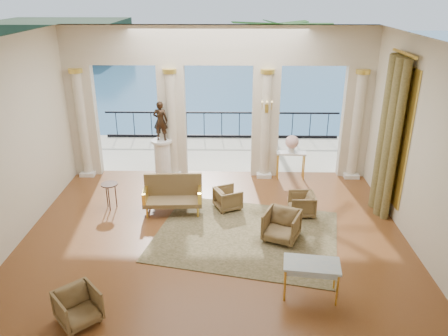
{
  "coord_description": "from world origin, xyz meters",
  "views": [
    {
      "loc": [
        0.39,
        -8.84,
        5.48
      ],
      "look_at": [
        0.22,
        0.6,
        1.54
      ],
      "focal_mm": 35.0,
      "sensor_mm": 36.0,
      "label": 1
    }
  ],
  "objects_px": {
    "armchair_c": "(302,203)",
    "console_table": "(291,157)",
    "settee": "(173,194)",
    "statue": "(160,121)",
    "armchair_b": "(282,224)",
    "side_table": "(110,187)",
    "armchair_d": "(228,197)",
    "armchair_a": "(78,305)",
    "pedestal": "(163,160)",
    "game_table": "(312,267)"
  },
  "relations": [
    {
      "from": "statue",
      "to": "console_table",
      "type": "distance_m",
      "value": 4.07
    },
    {
      "from": "console_table",
      "to": "side_table",
      "type": "relative_size",
      "value": 1.27
    },
    {
      "from": "side_table",
      "to": "armchair_a",
      "type": "bearing_deg",
      "value": -82.85
    },
    {
      "from": "armchair_a",
      "to": "pedestal",
      "type": "xyz_separation_m",
      "value": [
        0.56,
        6.3,
        0.24
      ]
    },
    {
      "from": "pedestal",
      "to": "statue",
      "type": "relative_size",
      "value": 1.04
    },
    {
      "from": "armchair_b",
      "to": "game_table",
      "type": "bearing_deg",
      "value": -56.86
    },
    {
      "from": "armchair_a",
      "to": "game_table",
      "type": "bearing_deg",
      "value": -31.6
    },
    {
      "from": "armchair_d",
      "to": "side_table",
      "type": "xyz_separation_m",
      "value": [
        -3.11,
        -0.05,
        0.29
      ]
    },
    {
      "from": "armchair_c",
      "to": "statue",
      "type": "bearing_deg",
      "value": -121.55
    },
    {
      "from": "side_table",
      "to": "console_table",
      "type": "bearing_deg",
      "value": 22.65
    },
    {
      "from": "armchair_c",
      "to": "statue",
      "type": "relative_size",
      "value": 0.55
    },
    {
      "from": "side_table",
      "to": "game_table",
      "type": "bearing_deg",
      "value": -36.33
    },
    {
      "from": "settee",
      "to": "statue",
      "type": "bearing_deg",
      "value": 102.3
    },
    {
      "from": "console_table",
      "to": "armchair_c",
      "type": "bearing_deg",
      "value": -87.16
    },
    {
      "from": "armchair_b",
      "to": "armchair_d",
      "type": "height_order",
      "value": "armchair_b"
    },
    {
      "from": "armchair_c",
      "to": "console_table",
      "type": "bearing_deg",
      "value": 179.04
    },
    {
      "from": "armchair_b",
      "to": "statue",
      "type": "bearing_deg",
      "value": 156.32
    },
    {
      "from": "armchair_a",
      "to": "armchair_c",
      "type": "bearing_deg",
      "value": -0.66
    },
    {
      "from": "console_table",
      "to": "game_table",
      "type": "bearing_deg",
      "value": -90.4
    },
    {
      "from": "armchair_d",
      "to": "settee",
      "type": "distance_m",
      "value": 1.45
    },
    {
      "from": "side_table",
      "to": "armchair_b",
      "type": "bearing_deg",
      "value": -18.61
    },
    {
      "from": "armchair_d",
      "to": "settee",
      "type": "xyz_separation_m",
      "value": [
        -1.42,
        -0.19,
        0.17
      ]
    },
    {
      "from": "statue",
      "to": "side_table",
      "type": "height_order",
      "value": "statue"
    },
    {
      "from": "armchair_c",
      "to": "armchair_b",
      "type": "bearing_deg",
      "value": -29.36
    },
    {
      "from": "armchair_b",
      "to": "settee",
      "type": "height_order",
      "value": "settee"
    },
    {
      "from": "settee",
      "to": "pedestal",
      "type": "bearing_deg",
      "value": 102.3
    },
    {
      "from": "armchair_d",
      "to": "statue",
      "type": "relative_size",
      "value": 0.54
    },
    {
      "from": "armchair_b",
      "to": "game_table",
      "type": "distance_m",
      "value": 2.04
    },
    {
      "from": "armchair_a",
      "to": "game_table",
      "type": "relative_size",
      "value": 0.62
    },
    {
      "from": "statue",
      "to": "game_table",
      "type": "bearing_deg",
      "value": 127.83
    },
    {
      "from": "armchair_a",
      "to": "settee",
      "type": "bearing_deg",
      "value": 32.0
    },
    {
      "from": "pedestal",
      "to": "console_table",
      "type": "height_order",
      "value": "pedestal"
    },
    {
      "from": "armchair_d",
      "to": "console_table",
      "type": "xyz_separation_m",
      "value": [
        1.9,
        2.04,
        0.38
      ]
    },
    {
      "from": "armchair_c",
      "to": "pedestal",
      "type": "xyz_separation_m",
      "value": [
        -3.92,
        2.3,
        0.26
      ]
    },
    {
      "from": "armchair_b",
      "to": "console_table",
      "type": "xyz_separation_m",
      "value": [
        0.64,
        3.56,
        0.31
      ]
    },
    {
      "from": "armchair_a",
      "to": "armchair_d",
      "type": "xyz_separation_m",
      "value": [
        2.57,
        4.31,
        -0.03
      ]
    },
    {
      "from": "armchair_b",
      "to": "side_table",
      "type": "bearing_deg",
      "value": -175.29
    },
    {
      "from": "statue",
      "to": "side_table",
      "type": "bearing_deg",
      "value": 66.32
    },
    {
      "from": "armchair_a",
      "to": "side_table",
      "type": "xyz_separation_m",
      "value": [
        -0.53,
        4.26,
        0.26
      ]
    },
    {
      "from": "armchair_b",
      "to": "side_table",
      "type": "height_order",
      "value": "armchair_b"
    },
    {
      "from": "armchair_d",
      "to": "side_table",
      "type": "distance_m",
      "value": 3.12
    },
    {
      "from": "armchair_a",
      "to": "statue",
      "type": "xyz_separation_m",
      "value": [
        0.56,
        6.3,
        1.47
      ]
    },
    {
      "from": "armchair_c",
      "to": "pedestal",
      "type": "height_order",
      "value": "pedestal"
    },
    {
      "from": "settee",
      "to": "game_table",
      "type": "relative_size",
      "value": 1.38
    },
    {
      "from": "pedestal",
      "to": "armchair_d",
      "type": "bearing_deg",
      "value": -44.71
    },
    {
      "from": "statue",
      "to": "console_table",
      "type": "relative_size",
      "value": 1.31
    },
    {
      "from": "armchair_a",
      "to": "armchair_d",
      "type": "height_order",
      "value": "armchair_a"
    },
    {
      "from": "armchair_d",
      "to": "statue",
      "type": "xyz_separation_m",
      "value": [
        -2.01,
        1.99,
        1.5
      ]
    },
    {
      "from": "pedestal",
      "to": "side_table",
      "type": "xyz_separation_m",
      "value": [
        -1.09,
        -2.04,
        0.02
      ]
    },
    {
      "from": "game_table",
      "to": "settee",
      "type": "bearing_deg",
      "value": 139.7
    }
  ]
}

